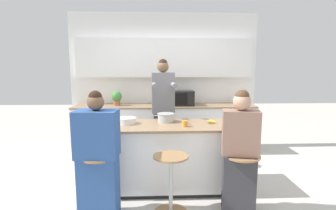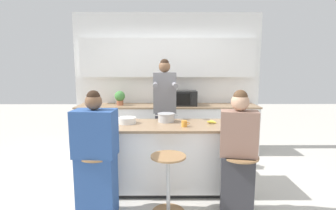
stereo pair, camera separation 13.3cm
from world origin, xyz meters
TOP-DOWN VIEW (x-y plane):
  - ground_plane at (0.00, 0.00)m, footprint 16.00×16.00m
  - wall_back at (0.00, 1.85)m, footprint 3.71×0.22m
  - back_counter at (0.00, 1.55)m, footprint 3.44×0.62m
  - kitchen_island at (0.00, 0.00)m, footprint 1.98×0.75m
  - bar_stool_leftmost at (-0.79, -0.62)m, footprint 0.39×0.39m
  - bar_stool_center at (0.00, -0.65)m, footprint 0.39×0.39m
  - bar_stool_rightmost at (0.79, -0.67)m, footprint 0.39×0.39m
  - person_cooking at (-0.05, 0.71)m, footprint 0.38×0.58m
  - person_wrapped_blanket at (-0.80, -0.65)m, footprint 0.47×0.32m
  - person_seated_near at (0.77, -0.65)m, footprint 0.43×0.33m
  - cooking_pot at (-0.03, 0.16)m, footprint 0.33×0.24m
  - fruit_bowl at (-0.55, 0.05)m, footprint 0.24×0.24m
  - coffee_cup_near at (0.21, -0.14)m, footprint 0.11×0.07m
  - banana_bunch at (0.58, 0.04)m, footprint 0.15×0.11m
  - juice_carton at (-0.85, 0.22)m, footprint 0.08×0.08m
  - microwave at (0.30, 1.51)m, footprint 0.49×0.36m
  - potted_plant at (-0.91, 1.55)m, footprint 0.20×0.20m

SIDE VIEW (x-z plane):
  - ground_plane at x=0.00m, z-range 0.00..0.00m
  - bar_stool_leftmost at x=-0.79m, z-range 0.05..0.73m
  - bar_stool_center at x=0.00m, z-range 0.05..0.73m
  - bar_stool_rightmost at x=0.79m, z-range 0.05..0.73m
  - kitchen_island at x=0.00m, z-range 0.01..0.90m
  - back_counter at x=0.00m, z-range 0.00..0.92m
  - person_seated_near at x=0.77m, z-range -0.06..1.36m
  - person_wrapped_blanket at x=-0.80m, z-range -0.04..1.37m
  - person_cooking at x=-0.05m, z-range 0.00..1.78m
  - banana_bunch at x=0.58m, z-range 0.89..0.94m
  - coffee_cup_near at x=0.21m, z-range 0.89..0.97m
  - fruit_bowl at x=-0.55m, z-range 0.89..0.98m
  - cooking_pot at x=-0.03m, z-range 0.89..1.01m
  - juice_carton at x=-0.85m, z-range 0.89..1.06m
  - microwave at x=0.30m, z-range 0.92..1.20m
  - potted_plant at x=-0.91m, z-range 0.94..1.21m
  - wall_back at x=0.00m, z-range 0.19..2.89m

